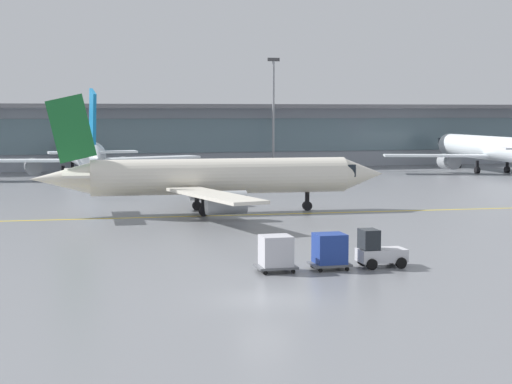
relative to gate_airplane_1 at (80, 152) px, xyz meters
name	(u,v)px	position (x,y,z in m)	size (l,w,h in m)	color
ground_plane	(265,300)	(4.57, -71.86, -3.33)	(400.00, 400.00, 0.00)	slate
taxiway_centreline_stripe	(226,215)	(9.64, -41.71, -3.32)	(110.00, 0.36, 0.01)	yellow
terminal_concourse	(105,136)	(4.57, 17.26, 1.59)	(214.16, 11.00, 9.60)	#8C939E
gate_airplane_1	(80,152)	(0.00, 0.00, 0.00)	(31.09, 33.50, 11.09)	white
gate_airplane_2	(487,149)	(55.75, -3.86, 0.00)	(31.16, 33.52, 11.11)	white
taxiing_regional_jet	(216,177)	(9.25, -39.68, -0.35)	(29.98, 27.85, 9.93)	silver
baggage_tug	(378,251)	(12.66, -65.84, -2.43)	(2.62, 1.66, 2.10)	silver
cargo_dolly_lead	(330,250)	(9.89, -65.79, -2.27)	(2.12, 1.63, 1.94)	#595B60
cargo_dolly_trailing	(276,252)	(6.89, -65.74, -2.27)	(2.12, 1.63, 1.94)	#595B60
apron_light_mast_2	(273,109)	(28.49, 9.85, 5.53)	(1.80, 0.36, 16.32)	gray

